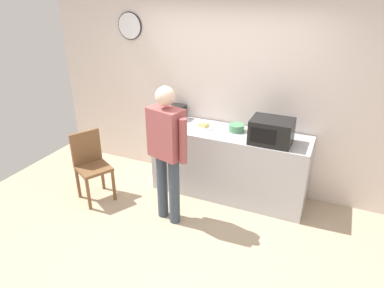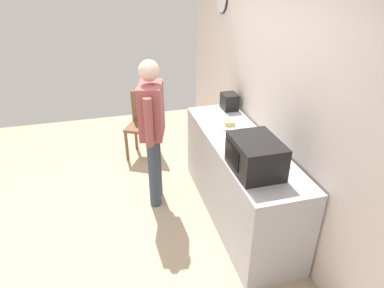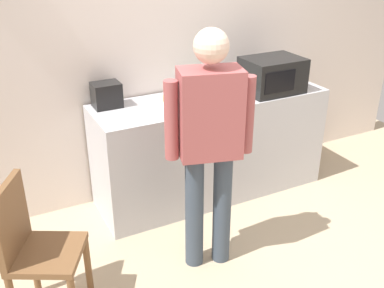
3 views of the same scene
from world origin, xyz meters
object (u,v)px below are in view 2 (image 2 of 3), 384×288
at_px(microwave, 255,156).
at_px(sandwich_plate, 229,125).
at_px(wooden_chair, 143,122).
at_px(spoon_utensil, 284,164).
at_px(salad_bowl, 251,139).
at_px(toaster, 229,101).
at_px(fork_utensil, 227,140).
at_px(person_standing, 152,125).

bearing_deg(microwave, sandwich_plate, 173.08).
bearing_deg(microwave, wooden_chair, -162.07).
bearing_deg(spoon_utensil, sandwich_plate, -167.74).
bearing_deg(salad_bowl, toaster, 173.14).
bearing_deg(fork_utensil, wooden_chair, -156.65).
xyz_separation_m(toaster, fork_utensil, (0.79, -0.31, -0.10)).
distance_m(microwave, salad_bowl, 0.53).
xyz_separation_m(salad_bowl, person_standing, (-0.55, -0.92, 0.02)).
bearing_deg(person_standing, spoon_utensil, 46.08).
height_order(sandwich_plate, person_standing, person_standing).
xyz_separation_m(spoon_utensil, person_standing, (-1.01, -1.05, 0.07)).
distance_m(microwave, sandwich_plate, 0.94).
bearing_deg(wooden_chair, spoon_utensil, 25.11).
distance_m(spoon_utensil, person_standing, 1.46).
bearing_deg(microwave, spoon_utensil, 95.28).
distance_m(fork_utensil, person_standing, 0.84).
relative_size(microwave, sandwich_plate, 1.84).
relative_size(sandwich_plate, wooden_chair, 0.29).
bearing_deg(toaster, wooden_chair, -128.72).
bearing_deg(fork_utensil, salad_bowl, 59.14).
xyz_separation_m(sandwich_plate, person_standing, (-0.11, -0.85, 0.05)).
xyz_separation_m(microwave, salad_bowl, (-0.49, 0.18, -0.10)).
relative_size(person_standing, wooden_chair, 1.82).
distance_m(fork_utensil, spoon_utensil, 0.67).
bearing_deg(person_standing, wooden_chair, 178.77).
bearing_deg(salad_bowl, wooden_chair, -152.55).
bearing_deg(person_standing, salad_bowl, 59.19).
height_order(fork_utensil, person_standing, person_standing).
height_order(microwave, sandwich_plate, microwave).
distance_m(salad_bowl, fork_utensil, 0.24).
xyz_separation_m(microwave, person_standing, (-1.04, -0.74, -0.08)).
xyz_separation_m(microwave, wooden_chair, (-2.21, -0.72, -0.56)).
relative_size(sandwich_plate, toaster, 1.23).
bearing_deg(spoon_utensil, microwave, -84.72).
xyz_separation_m(microwave, toaster, (-1.41, 0.29, -0.05)).
bearing_deg(salad_bowl, microwave, -20.14).
distance_m(person_standing, wooden_chair, 1.27).
bearing_deg(wooden_chair, microwave, 17.93).
height_order(sandwich_plate, fork_utensil, sandwich_plate).
distance_m(toaster, wooden_chair, 1.38).
relative_size(sandwich_plate, spoon_utensil, 1.60).
distance_m(toaster, spoon_utensil, 1.38).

